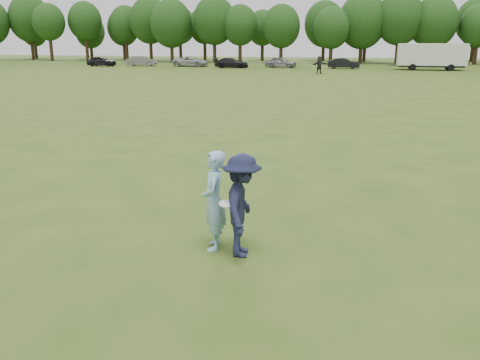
% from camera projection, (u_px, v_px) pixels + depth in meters
% --- Properties ---
extents(ground, '(200.00, 200.00, 0.00)m').
position_uv_depth(ground, '(194.00, 254.00, 9.29)').
color(ground, '#304B15').
rests_on(ground, ground).
extents(thrower, '(0.58, 0.76, 1.87)m').
position_uv_depth(thrower, '(214.00, 201.00, 9.32)').
color(thrower, '#8FBFDE').
rests_on(thrower, ground).
extents(defender, '(0.82, 1.28, 1.88)m').
position_uv_depth(defender, '(242.00, 206.00, 9.03)').
color(defender, '#1A1E3A').
rests_on(defender, ground).
extents(player_far_d, '(1.81, 1.46, 1.93)m').
position_uv_depth(player_far_d, '(319.00, 65.00, 56.09)').
color(player_far_d, '#262626').
rests_on(player_far_d, ground).
extents(car_a, '(4.11, 1.82, 1.37)m').
position_uv_depth(car_a, '(101.00, 61.00, 71.24)').
color(car_a, black).
rests_on(car_a, ground).
extents(car_b, '(4.37, 2.03, 1.39)m').
position_uv_depth(car_b, '(141.00, 61.00, 71.78)').
color(car_b, slate).
rests_on(car_b, ground).
extents(car_c, '(4.96, 2.33, 1.37)m').
position_uv_depth(car_c, '(191.00, 62.00, 70.50)').
color(car_c, '#A6A5AA').
rests_on(car_c, ground).
extents(car_d, '(4.60, 2.14, 1.30)m').
position_uv_depth(car_d, '(231.00, 63.00, 67.25)').
color(car_d, black).
rests_on(car_d, ground).
extents(car_e, '(4.34, 2.07, 1.43)m').
position_uv_depth(car_e, '(281.00, 62.00, 67.66)').
color(car_e, gray).
rests_on(car_e, ground).
extents(car_f, '(4.10, 1.51, 1.34)m').
position_uv_depth(car_f, '(344.00, 63.00, 65.41)').
color(car_f, black).
rests_on(car_f, ground).
extents(disc_in_play, '(0.30, 0.30, 0.09)m').
position_uv_depth(disc_in_play, '(226.00, 204.00, 8.94)').
color(disc_in_play, white).
rests_on(disc_in_play, ground).
extents(cargo_trailer, '(9.00, 2.75, 3.20)m').
position_uv_depth(cargo_trailer, '(431.00, 55.00, 62.21)').
color(cargo_trailer, white).
rests_on(cargo_trailer, ground).
extents(treeline, '(130.35, 18.39, 11.74)m').
position_uv_depth(treeline, '(362.00, 22.00, 79.17)').
color(treeline, '#332114').
rests_on(treeline, ground).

